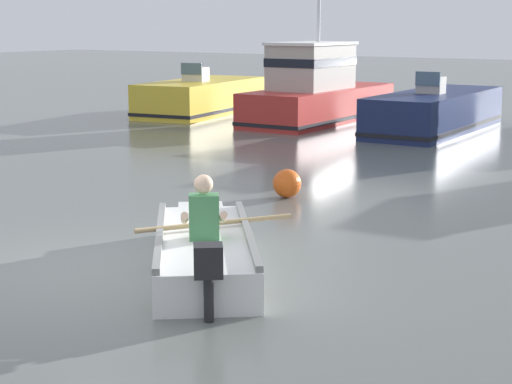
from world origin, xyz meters
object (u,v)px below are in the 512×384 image
Objects in this scene: moored_boat_red at (317,93)px; mooring_buoy at (287,183)px; moored_boat_navy at (435,113)px; rowboat_with_person at (204,250)px; moored_boat_yellow at (202,98)px.

moored_boat_red reaches higher than mooring_buoy.
moored_boat_red reaches higher than moored_boat_navy.
moored_boat_yellow reaches higher than rowboat_with_person.
moored_boat_navy is (-2.38, 13.70, 0.25)m from rowboat_with_person.
moored_boat_red is 3.71m from moored_boat_navy.
rowboat_with_person is 4.30m from mooring_buoy.
rowboat_with_person is 0.54× the size of moored_boat_navy.
moored_boat_yellow is at bearing 179.44° from moored_boat_navy.
moored_boat_yellow is 4.20m from moored_boat_red.
mooring_buoy is at bearing -63.87° from moored_boat_red.
rowboat_with_person is 0.59× the size of moored_boat_yellow.
mooring_buoy is (1.08, -9.61, -0.26)m from moored_boat_navy.
rowboat_with_person is 0.53× the size of moored_boat_red.
mooring_buoy is at bearing -47.25° from moored_boat_yellow.
moored_boat_navy is at bearing 99.84° from rowboat_with_person.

